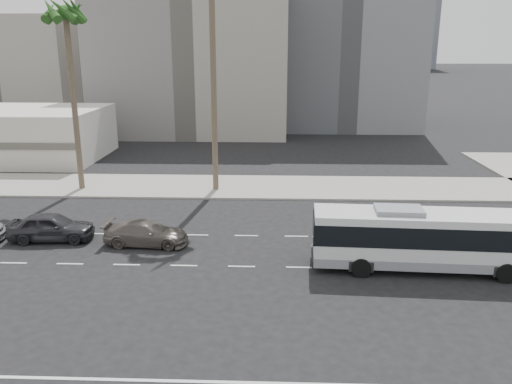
{
  "coord_description": "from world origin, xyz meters",
  "views": [
    {
      "loc": [
        -1.35,
        -24.32,
        10.91
      ],
      "look_at": [
        -2.4,
        4.0,
        2.89
      ],
      "focal_mm": 35.93,
      "sensor_mm": 36.0,
      "label": 1
    }
  ],
  "objects_px": {
    "palm_mid": "(66,17)",
    "car_a": "(146,233)",
    "city_bus": "(426,238)",
    "car_b": "(51,227)"
  },
  "relations": [
    {
      "from": "car_a",
      "to": "palm_mid",
      "type": "bearing_deg",
      "value": 38.3
    },
    {
      "from": "car_a",
      "to": "car_b",
      "type": "bearing_deg",
      "value": 88.48
    },
    {
      "from": "city_bus",
      "to": "car_b",
      "type": "xyz_separation_m",
      "value": [
        -20.66,
        3.34,
        -0.88
      ]
    },
    {
      "from": "palm_mid",
      "to": "city_bus",
      "type": "bearing_deg",
      "value": -31.95
    },
    {
      "from": "city_bus",
      "to": "car_b",
      "type": "height_order",
      "value": "city_bus"
    },
    {
      "from": "car_a",
      "to": "car_b",
      "type": "distance_m",
      "value": 5.73
    },
    {
      "from": "city_bus",
      "to": "car_a",
      "type": "height_order",
      "value": "city_bus"
    },
    {
      "from": "car_a",
      "to": "car_b",
      "type": "xyz_separation_m",
      "value": [
        -5.71,
        0.49,
        0.13
      ]
    },
    {
      "from": "car_a",
      "to": "palm_mid",
      "type": "xyz_separation_m",
      "value": [
        -7.99,
        11.46,
        12.35
      ]
    },
    {
      "from": "palm_mid",
      "to": "car_a",
      "type": "bearing_deg",
      "value": -55.11
    }
  ]
}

